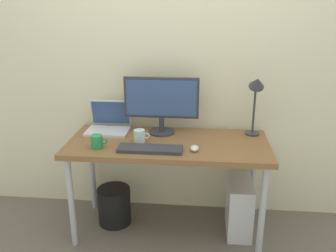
% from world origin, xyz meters
% --- Properties ---
extents(ground_plane, '(6.00, 6.00, 0.00)m').
position_xyz_m(ground_plane, '(0.00, 0.00, 0.00)').
color(ground_plane, '#665B51').
extents(back_wall, '(4.40, 0.04, 2.60)m').
position_xyz_m(back_wall, '(0.00, 0.37, 1.30)').
color(back_wall, beige).
rests_on(back_wall, ground_plane).
extents(desk, '(1.45, 0.63, 0.74)m').
position_xyz_m(desk, '(0.00, 0.00, 0.67)').
color(desk, brown).
rests_on(desk, ground_plane).
extents(monitor, '(0.56, 0.20, 0.43)m').
position_xyz_m(monitor, '(-0.07, 0.18, 0.99)').
color(monitor, '#333338').
rests_on(monitor, desk).
extents(laptop, '(0.32, 0.26, 0.23)m').
position_xyz_m(laptop, '(-0.48, 0.20, 0.79)').
color(laptop, silver).
rests_on(laptop, desk).
extents(desk_lamp, '(0.11, 0.16, 0.47)m').
position_xyz_m(desk_lamp, '(0.62, 0.18, 1.07)').
color(desk_lamp, '#333338').
rests_on(desk_lamp, desk).
extents(keyboard, '(0.44, 0.14, 0.02)m').
position_xyz_m(keyboard, '(-0.11, -0.17, 0.75)').
color(keyboard, '#333338').
rests_on(keyboard, desk).
extents(mouse, '(0.06, 0.09, 0.03)m').
position_xyz_m(mouse, '(0.19, -0.15, 0.75)').
color(mouse, silver).
rests_on(mouse, desk).
extents(coffee_mug, '(0.12, 0.08, 0.09)m').
position_xyz_m(coffee_mug, '(-0.48, -0.16, 0.78)').
color(coffee_mug, '#268C4C').
rests_on(coffee_mug, desk).
extents(glass_cup, '(0.12, 0.08, 0.09)m').
position_xyz_m(glass_cup, '(-0.20, -0.02, 0.78)').
color(glass_cup, silver).
rests_on(glass_cup, desk).
extents(computer_tower, '(0.18, 0.36, 0.42)m').
position_xyz_m(computer_tower, '(0.54, 0.03, 0.21)').
color(computer_tower, silver).
rests_on(computer_tower, ground_plane).
extents(wastebasket, '(0.26, 0.26, 0.30)m').
position_xyz_m(wastebasket, '(-0.44, 0.05, 0.15)').
color(wastebasket, black).
rests_on(wastebasket, ground_plane).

